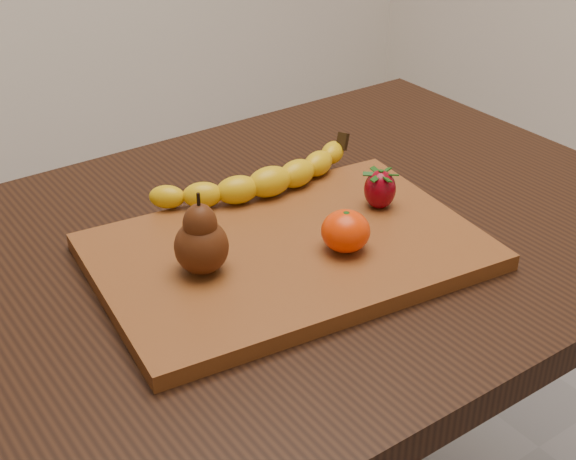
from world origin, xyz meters
TOP-DOWN VIEW (x-y plane):
  - table at (0.00, 0.00)m, footprint 1.00×0.70m
  - cutting_board at (-0.04, -0.05)m, footprint 0.48×0.35m
  - banana at (0.01, 0.07)m, footprint 0.26×0.08m
  - pear at (-0.15, -0.04)m, footprint 0.07×0.07m
  - mandarin at (0.01, -0.10)m, footprint 0.07×0.07m
  - strawberry at (0.11, -0.04)m, footprint 0.05×0.05m

SIDE VIEW (x-z plane):
  - table at x=0.00m, z-range 0.28..1.04m
  - cutting_board at x=-0.04m, z-range 0.76..0.78m
  - banana at x=0.01m, z-range 0.78..0.82m
  - mandarin at x=0.01m, z-range 0.78..0.83m
  - strawberry at x=0.11m, z-range 0.78..0.83m
  - pear at x=-0.15m, z-range 0.78..0.88m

